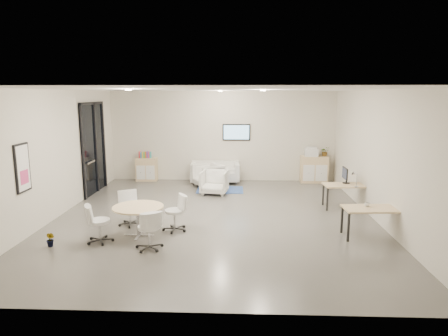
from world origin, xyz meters
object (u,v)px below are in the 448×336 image
at_px(armchair_right, 214,181).
at_px(loveseat, 215,173).
at_px(sideboard_left, 147,169).
at_px(sideboard_right, 314,169).
at_px(armchair_left, 208,174).
at_px(round_table, 138,210).
at_px(desk_rear, 347,187).
at_px(desk_front, 374,211).

bearing_deg(armchair_right, loveseat, 100.52).
xyz_separation_m(sideboard_left, sideboard_right, (5.99, -0.03, 0.05)).
distance_m(armchair_left, round_table, 4.93).
height_order(armchair_left, round_table, armchair_left).
bearing_deg(armchair_right, armchair_left, 113.65).
xyz_separation_m(desk_rear, desk_front, (-0.04, -2.30, 0.01)).
xyz_separation_m(sideboard_left, desk_front, (6.27, -5.57, 0.19)).
xyz_separation_m(desk_front, round_table, (-5.12, -0.12, -0.01)).
distance_m(loveseat, round_table, 5.65).
xyz_separation_m(armchair_left, armchair_right, (0.27, -0.96, -0.02)).
xyz_separation_m(sideboard_left, armchair_right, (2.57, -1.85, -0.01)).
height_order(armchair_right, desk_rear, armchair_right).
height_order(sideboard_right, armchair_right, sideboard_right).
relative_size(desk_front, round_table, 1.19).
bearing_deg(desk_front, armchair_left, 126.59).
bearing_deg(desk_rear, round_table, -159.43).
relative_size(sideboard_right, desk_rear, 0.72).
bearing_deg(sideboard_right, round_table, -130.55).
distance_m(loveseat, desk_rear, 4.90).
bearing_deg(sideboard_left, sideboard_right, -0.33).
distance_m(sideboard_right, round_table, 7.44).
distance_m(desk_rear, round_table, 5.70).
bearing_deg(desk_rear, armchair_left, 144.78).
bearing_deg(round_table, armchair_right, 69.72).
bearing_deg(armchair_left, armchair_right, -15.94).
distance_m(desk_rear, desk_front, 2.30).
xyz_separation_m(loveseat, armchair_left, (-0.19, -0.68, 0.08)).
height_order(loveseat, desk_front, loveseat).
relative_size(sideboard_right, round_table, 0.85).
height_order(armchair_left, desk_rear, armchair_left).
bearing_deg(round_table, sideboard_right, 49.45).
bearing_deg(loveseat, desk_front, -57.86).
xyz_separation_m(sideboard_left, desk_rear, (6.31, -3.27, 0.18)).
distance_m(armchair_left, desk_rear, 4.67).
bearing_deg(armchair_left, sideboard_left, -143.07).
bearing_deg(armchair_left, round_table, -45.28).
height_order(sideboard_right, loveseat, sideboard_right).
bearing_deg(sideboard_right, armchair_left, -166.91).
xyz_separation_m(sideboard_right, desk_rear, (0.32, -3.24, 0.13)).
bearing_deg(desk_front, sideboard_left, 134.64).
bearing_deg(sideboard_left, armchair_right, -35.73).
bearing_deg(round_table, sideboard_left, 101.41).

